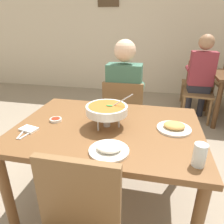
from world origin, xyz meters
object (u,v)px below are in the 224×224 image
Objects in this scene: dining_table_main at (108,138)px; sauce_dish at (56,120)px; curry_bowl at (107,110)px; chair_bg_window at (201,80)px; diner_main at (124,93)px; appetizer_plate at (174,127)px; patron_bg_left at (201,73)px; chair_diner_main at (124,114)px; drink_glass at (199,156)px; chair_bg_left at (199,87)px; rice_plate at (109,149)px.

dining_table_main is 0.43m from sauce_dish.
curry_bowl reaches higher than chair_bg_window.
diner_main is 0.89m from appetizer_plate.
sauce_dish reaches higher than dining_table_main.
patron_bg_left reaches higher than dining_table_main.
chair_bg_window is at bearing 59.33° from sauce_dish.
appetizer_plate is 0.89m from sauce_dish.
chair_bg_window is (1.13, 2.59, -0.37)m from curry_bowl.
chair_diner_main is 0.86m from curry_bowl.
drink_glass reaches higher than dining_table_main.
appetizer_plate reaches higher than dining_table_main.
drink_glass is at bearing -19.22° from sauce_dish.
diner_main is 1.29m from drink_glass.
chair_diner_main is 1.65m from chair_bg_left.
patron_bg_left reaches higher than rice_plate.
patron_bg_left reaches higher than sauce_dish.
chair_bg_window is (1.04, 2.92, -0.26)m from rice_plate.
curry_bowl is 2.34m from chair_bg_left.
curry_bowl is at bearing 105.44° from rice_plate.
rice_plate is at bearing -32.93° from sauce_dish.
dining_table_main is 10.38× the size of drink_glass.
drink_glass is at bearing -100.03° from chair_bg_left.
rice_plate is 2.54m from patron_bg_left.
sauce_dish is at bearing -124.44° from patron_bg_left.
patron_bg_left reaches higher than chair_diner_main.
curry_bowl is (-0.01, -0.77, 0.37)m from chair_diner_main.
chair_bg_window is at bearing 75.74° from appetizer_plate.
appetizer_plate is (0.47, -0.76, 0.02)m from diner_main.
chair_bg_left is 0.53m from chair_bg_window.
chair_diner_main is 0.69× the size of patron_bg_left.
chair_diner_main is 0.24m from diner_main.
dining_table_main is 0.23m from curry_bowl.
curry_bowl reaches higher than chair_bg_left.
chair_diner_main is 3.75× the size of rice_plate.
dining_table_main is at bearing -115.83° from chair_bg_left.
rice_plate is (0.08, -1.09, 0.26)m from chair_diner_main.
curry_bowl is (-0.01, -0.80, 0.13)m from diner_main.
diner_main is 2.12m from chair_bg_window.
diner_main is 1.00× the size of patron_bg_left.
chair_diner_main is 0.69× the size of diner_main.
chair_diner_main is 1.29m from drink_glass.
chair_bg_left is at bearing 52.45° from chair_diner_main.
rice_plate is 2.67× the size of sauce_dish.
chair_diner_main is (-0.00, 0.77, -0.14)m from dining_table_main.
sauce_dish is (-0.50, 0.32, -0.01)m from rice_plate.
chair_diner_main is at bearing 117.32° from drink_glass.
rice_plate is 0.59m from sauce_dish.
patron_bg_left is (1.41, 2.05, -0.02)m from sauce_dish.
chair_bg_left and chair_bg_window have the same top height.
chair_bg_left is at bearing 64.05° from curry_bowl.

